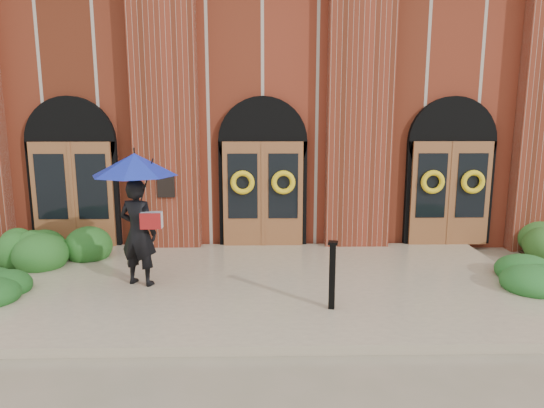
{
  "coord_description": "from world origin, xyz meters",
  "views": [
    {
      "loc": [
        -0.01,
        -8.68,
        3.31
      ],
      "look_at": [
        0.18,
        1.0,
        1.48
      ],
      "focal_mm": 32.0,
      "sensor_mm": 36.0,
      "label": 1
    }
  ],
  "objects": [
    {
      "name": "hedge_wall_left",
      "position": [
        -5.2,
        1.63,
        0.4
      ],
      "size": [
        3.14,
        1.25,
        0.8
      ],
      "primitive_type": "ellipsoid",
      "color": "#20511B",
      "rests_on": "ground"
    },
    {
      "name": "metal_post",
      "position": [
        1.12,
        -1.2,
        0.75
      ],
      "size": [
        0.18,
        0.18,
        1.13
      ],
      "rotation": [
        0.0,
        0.0,
        -0.23
      ],
      "color": "black",
      "rests_on": "landing"
    },
    {
      "name": "hedge_front_right",
      "position": [
        5.1,
        0.0,
        0.28
      ],
      "size": [
        1.56,
        1.33,
        0.55
      ],
      "primitive_type": "ellipsoid",
      "color": "#1F561F",
      "rests_on": "ground"
    },
    {
      "name": "ground",
      "position": [
        0.0,
        0.0,
        0.0
      ],
      "size": [
        90.0,
        90.0,
        0.0
      ],
      "primitive_type": "plane",
      "color": "gray",
      "rests_on": "ground"
    },
    {
      "name": "man_with_umbrella",
      "position": [
        -2.3,
        0.02,
        1.87
      ],
      "size": [
        1.96,
        1.96,
        2.45
      ],
      "rotation": [
        0.0,
        0.0,
        2.81
      ],
      "color": "black",
      "rests_on": "landing"
    },
    {
      "name": "landing",
      "position": [
        0.0,
        0.15,
        0.07
      ],
      "size": [
        10.0,
        5.3,
        0.15
      ],
      "primitive_type": "cube",
      "color": "tan",
      "rests_on": "ground"
    },
    {
      "name": "church_building",
      "position": [
        0.0,
        8.78,
        3.5
      ],
      "size": [
        16.2,
        12.53,
        7.0
      ],
      "color": "maroon",
      "rests_on": "ground"
    }
  ]
}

